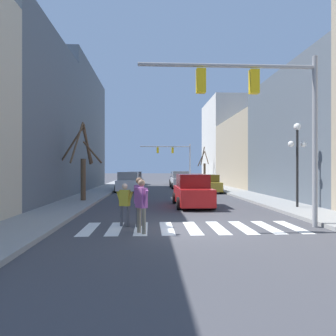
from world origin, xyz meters
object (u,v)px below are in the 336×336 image
street_lamp_right_corner (297,148)px  pedestrian_on_right_sidewalk (125,201)px  pedestrian_near_right_corner (141,201)px  street_tree_left_far (84,163)px  car_at_intersection (128,182)px  street_tree_right_mid (204,168)px  traffic_signal_near (265,103)px  car_driving_toward_lane (192,191)px  car_parked_right_mid (180,180)px  car_parked_right_near (135,178)px  traffic_signal_far (175,154)px  car_parked_right_far (178,179)px  car_driving_away_lane (207,184)px  pedestrian_crossing_street (139,197)px

street_lamp_right_corner → pedestrian_on_right_sidewalk: street_lamp_right_corner is taller
pedestrian_near_right_corner → street_tree_left_far: 10.61m
street_lamp_right_corner → car_at_intersection: bearing=124.8°
pedestrian_on_right_sidewalk → street_tree_right_mid: bearing=-83.1°
traffic_signal_near → pedestrian_near_right_corner: 5.55m
street_lamp_right_corner → car_driving_toward_lane: 5.89m
car_parked_right_mid → car_parked_right_near: (-5.09, 7.79, -0.05)m
traffic_signal_far → car_at_intersection: 19.30m
street_lamp_right_corner → pedestrian_near_right_corner: 9.73m
pedestrian_on_right_sidewalk → street_tree_right_mid: (8.14, 31.36, 1.22)m
street_lamp_right_corner → car_parked_right_far: street_lamp_right_corner is taller
street_tree_left_far → car_driving_away_lane: bearing=40.3°
pedestrian_crossing_street → street_tree_left_far: bearing=41.1°
car_parked_right_mid → car_parked_right_near: car_parked_right_mid is taller
traffic_signal_near → pedestrian_on_right_sidewalk: size_ratio=4.12×
pedestrian_crossing_street → car_parked_right_near: bearing=20.7°
car_driving_toward_lane → pedestrian_on_right_sidewalk: car_driving_toward_lane is taller
car_parked_right_mid → pedestrian_near_right_corner: 23.89m
street_tree_right_mid → street_tree_left_far: size_ratio=1.01×
car_parked_right_mid → traffic_signal_near: bearing=-177.7°
car_parked_right_mid → street_tree_right_mid: street_tree_right_mid is taller
car_driving_toward_lane → car_driving_away_lane: car_driving_toward_lane is taller
car_driving_toward_lane → street_tree_left_far: 7.07m
traffic_signal_far → street_tree_left_far: (-7.72, -27.40, -1.73)m
pedestrian_on_right_sidewalk → street_tree_left_far: size_ratio=0.32×
pedestrian_crossing_street → traffic_signal_near: bearing=-78.7°
car_parked_right_mid → pedestrian_near_right_corner: size_ratio=2.78×
car_driving_toward_lane → pedestrian_on_right_sidewalk: 6.84m
car_parked_right_near → pedestrian_crossing_street: pedestrian_crossing_street is taller
car_driving_away_lane → pedestrian_near_right_corner: pedestrian_near_right_corner is taller
car_driving_toward_lane → car_at_intersection: 12.45m
car_driving_toward_lane → pedestrian_near_right_corner: bearing=160.4°
traffic_signal_far → car_driving_away_lane: (1.28, -19.77, -3.43)m
traffic_signal_far → car_driving_away_lane: bearing=-86.3°
street_lamp_right_corner → traffic_signal_far: bearing=96.8°
street_lamp_right_corner → pedestrian_near_right_corner: bearing=-144.3°
pedestrian_on_right_sidewalk → street_tree_right_mid: 32.42m
car_driving_toward_lane → car_parked_right_far: (1.20, 23.58, -0.05)m
car_at_intersection → street_tree_left_far: street_tree_left_far is taller
car_parked_right_near → street_tree_left_far: size_ratio=1.00×
pedestrian_crossing_street → pedestrian_on_right_sidewalk: (-0.52, 0.08, -0.13)m
car_driving_toward_lane → car_parked_right_near: size_ratio=1.01×
traffic_signal_near → street_tree_right_mid: size_ratio=1.32×
street_lamp_right_corner → street_tree_right_mid: size_ratio=0.88×
street_lamp_right_corner → pedestrian_near_right_corner: street_lamp_right_corner is taller
car_driving_away_lane → car_at_intersection: (-6.86, 1.59, 0.09)m
traffic_signal_near → car_parked_right_near: (-5.99, 30.68, -3.64)m
street_lamp_right_corner → street_tree_left_far: bearing=159.7°
car_parked_right_near → pedestrian_crossing_street: 30.23m
car_at_intersection → car_driving_toward_lane: bearing=-159.8°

